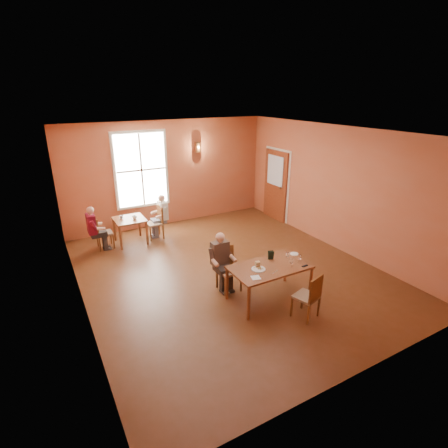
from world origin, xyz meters
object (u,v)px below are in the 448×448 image
chair_diner_main (229,270)px  diner_maroon (102,227)px  second_table (131,231)px  diner_main (230,265)px  diner_white (155,218)px  chair_diner_maroon (104,232)px  chair_empty (306,296)px  chair_diner_white (154,223)px  main_table (269,283)px

chair_diner_main → diner_maroon: diner_maroon is taller
chair_diner_main → second_table: chair_diner_main is taller
second_table → diner_main: bearing=-71.6°
diner_white → chair_diner_maroon: diner_white is taller
second_table → diner_maroon: size_ratio=0.67×
diner_white → chair_empty: bearing=-166.3°
diner_main → chair_empty: size_ratio=1.34×
chair_diner_maroon → second_table: bearing=90.0°
chair_diner_white → diner_white: diner_white is taller
chair_diner_main → diner_white: 3.28m
diner_white → diner_maroon: bearing=90.0°
second_table → diner_maroon: diner_maroon is taller
chair_empty → chair_diner_main: bearing=100.5°
main_table → diner_maroon: (-2.27, 3.91, 0.21)m
diner_main → second_table: bearing=-71.6°
chair_diner_main → diner_main: size_ratio=0.78×
chair_diner_main → diner_maroon: 3.71m
chair_empty → diner_white: (-1.14, 4.68, 0.13)m
chair_empty → diner_main: bearing=101.0°
diner_main → diner_white: 3.31m
chair_empty → chair_diner_white: size_ratio=0.96×
chair_diner_main → diner_white: size_ratio=0.79×
chair_diner_main → diner_maroon: size_ratio=0.79×
chair_diner_main → chair_diner_maroon: chair_diner_main is taller
diner_main → chair_diner_white: (-0.44, 3.29, -0.13)m
chair_empty → chair_diner_white: bearing=87.4°
diner_white → diner_maroon: (-1.36, 0.00, 0.00)m
main_table → diner_main: bearing=128.9°
chair_diner_main → second_table: (-1.09, 3.26, -0.11)m
chair_empty → second_table: (-1.82, 4.68, -0.09)m
diner_maroon → chair_empty: bearing=28.1°
chair_diner_main → main_table: bearing=127.6°
diner_main → chair_diner_maroon: diner_main is taller
diner_main → chair_diner_maroon: bearing=-62.1°
diner_main → main_table: bearing=128.9°
diner_main → chair_empty: 1.58m
main_table → second_table: 4.22m
diner_main → second_table: size_ratio=1.51×
main_table → second_table: bearing=112.2°
second_table → chair_diner_white: size_ratio=0.85×
diner_main → chair_diner_maroon: size_ratio=1.35×
chair_empty → chair_diner_maroon: 5.29m
chair_diner_maroon → main_table: bearing=29.9°
diner_white → chair_diner_maroon: 1.34m
chair_diner_maroon → diner_maroon: (-0.03, 0.00, 0.14)m
second_table → chair_diner_white: (0.65, 0.00, 0.11)m
main_table → diner_main: diner_main is taller
chair_empty → chair_diner_white: chair_diner_white is taller
chair_diner_maroon → diner_main: bearing=27.9°
chair_diner_maroon → chair_empty: bearing=27.8°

